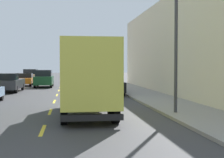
# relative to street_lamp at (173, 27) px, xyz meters

# --- Properties ---
(ground_plane) EXTENTS (160.00, 160.00, 0.00)m
(ground_plane) POSITION_rel_street_lamp_xyz_m (-5.95, 19.98, -4.26)
(ground_plane) COLOR #38383A
(sidewalk_right) EXTENTS (3.20, 120.00, 0.14)m
(sidewalk_right) POSITION_rel_street_lamp_xyz_m (1.15, 17.98, -4.19)
(sidewalk_right) COLOR gray
(sidewalk_right) RESTS_ON ground_plane
(lane_centerline_dashes) EXTENTS (0.14, 47.20, 0.01)m
(lane_centerline_dashes) POSITION_rel_street_lamp_xyz_m (-5.95, 14.48, -4.25)
(lane_centerline_dashes) COLOR yellow
(lane_centerline_dashes) RESTS_ON ground_plane
(street_lamp) EXTENTS (1.35, 0.28, 7.14)m
(street_lamp) POSITION_rel_street_lamp_xyz_m (0.00, 0.00, 0.00)
(street_lamp) COLOR #38383D
(street_lamp) RESTS_ON sidewalk_right
(delivery_box_truck) EXTENTS (2.49, 7.26, 3.50)m
(delivery_box_truck) POSITION_rel_street_lamp_xyz_m (-4.15, 0.30, -2.30)
(delivery_box_truck) COLOR #D8D84C
(delivery_box_truck) RESTS_ON ground_plane
(parked_pickup_charcoal) EXTENTS (2.11, 5.34, 1.73)m
(parked_pickup_charcoal) POSITION_rel_street_lamp_xyz_m (-10.42, 15.89, -3.43)
(parked_pickup_charcoal) COLOR #333338
(parked_pickup_charcoal) RESTS_ON ground_plane
(parked_hatchback_orange) EXTENTS (1.77, 4.01, 1.50)m
(parked_hatchback_orange) POSITION_rel_street_lamp_xyz_m (-10.16, 25.18, -3.50)
(parked_hatchback_orange) COLOR orange
(parked_hatchback_orange) RESTS_ON ground_plane
(parked_pickup_black) EXTENTS (2.01, 5.30, 1.73)m
(parked_pickup_black) POSITION_rel_street_lamp_xyz_m (-1.67, 11.91, -3.43)
(parked_pickup_black) COLOR black
(parked_pickup_black) RESTS_ON ground_plane
(parked_suv_silver) EXTENTS (2.00, 4.82, 1.93)m
(parked_suv_silver) POSITION_rel_street_lamp_xyz_m (-1.62, 36.39, -3.27)
(parked_suv_silver) COLOR #B2B5BA
(parked_suv_silver) RESTS_ON ground_plane
(parked_suv_champagne) EXTENTS (2.06, 4.84, 1.93)m
(parked_suv_champagne) POSITION_rel_street_lamp_xyz_m (-10.30, 32.36, -3.27)
(parked_suv_champagne) COLOR tan
(parked_suv_champagne) RESTS_ON ground_plane
(moving_forest_sedan) EXTENTS (1.95, 4.80, 1.93)m
(moving_forest_sedan) POSITION_rel_street_lamp_xyz_m (-7.75, 22.36, -3.27)
(moving_forest_sedan) COLOR #194C28
(moving_forest_sedan) RESTS_ON ground_plane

